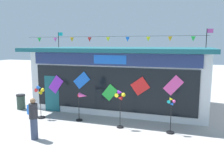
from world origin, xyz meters
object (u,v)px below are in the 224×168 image
object	(u,v)px
person_near_camera	(33,118)
trash_bin	(21,102)
wind_spinner_center_right	(171,113)
kite_shop_building	(124,76)
wind_spinner_center_left	(120,101)
wind_spinner_left	(82,101)
wind_spinner_far_left	(40,97)

from	to	relation	value
person_near_camera	trash_bin	bearing A→B (deg)	71.39
person_near_camera	wind_spinner_center_right	bearing A→B (deg)	-37.87
kite_shop_building	trash_bin	distance (m)	6.27
kite_shop_building	wind_spinner_center_right	bearing A→B (deg)	-51.40
wind_spinner_center_left	person_near_camera	size ratio (longest dim) A/B	1.03
wind_spinner_center_right	wind_spinner_left	bearing A→B (deg)	176.01
kite_shop_building	wind_spinner_left	size ratio (longest dim) A/B	7.13
wind_spinner_far_left	wind_spinner_center_right	xyz separation A→B (m)	(6.49, -0.03, -0.19)
wind_spinner_far_left	wind_spinner_center_left	distance (m)	4.27
wind_spinner_center_left	wind_spinner_center_right	bearing A→B (deg)	1.25
wind_spinner_left	person_near_camera	size ratio (longest dim) A/B	0.84
person_near_camera	trash_bin	world-z (taller)	person_near_camera
wind_spinner_left	kite_shop_building	bearing A→B (deg)	74.32
wind_spinner_center_left	wind_spinner_center_right	world-z (taller)	wind_spinner_center_left
wind_spinner_far_left	kite_shop_building	bearing A→B (deg)	50.69
wind_spinner_far_left	wind_spinner_center_right	size ratio (longest dim) A/B	1.09
wind_spinner_center_left	person_near_camera	distance (m)	3.72
wind_spinner_left	trash_bin	distance (m)	4.50
wind_spinner_left	wind_spinner_center_left	size ratio (longest dim) A/B	0.81
wind_spinner_left	trash_bin	world-z (taller)	wind_spinner_left
person_near_camera	kite_shop_building	bearing A→B (deg)	10.60
wind_spinner_left	person_near_camera	distance (m)	2.84
wind_spinner_left	wind_spinner_center_right	world-z (taller)	wind_spinner_center_right
wind_spinner_center_right	person_near_camera	distance (m)	5.61
wind_spinner_left	wind_spinner_center_right	distance (m)	4.28
kite_shop_building	wind_spinner_far_left	bearing A→B (deg)	-129.31
wind_spinner_far_left	wind_spinner_center_left	bearing A→B (deg)	-1.05
wind_spinner_center_right	kite_shop_building	bearing A→B (deg)	128.60
wind_spinner_center_left	kite_shop_building	bearing A→B (deg)	103.65
wind_spinner_center_right	trash_bin	xyz separation A→B (m)	(-8.63, 1.17, -0.47)
wind_spinner_far_left	trash_bin	world-z (taller)	wind_spinner_far_left
wind_spinner_center_left	wind_spinner_far_left	bearing A→B (deg)	178.95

